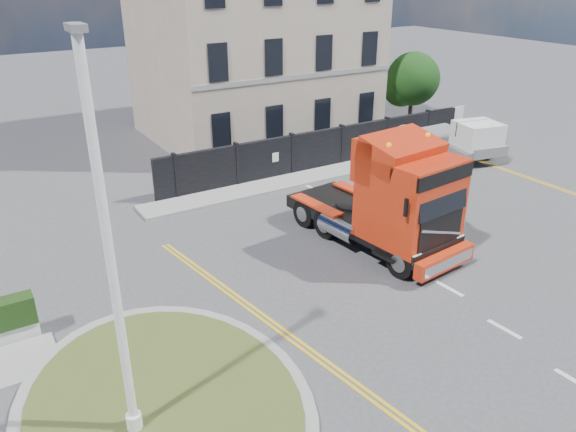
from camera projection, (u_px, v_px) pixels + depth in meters
ground at (331, 273)px, 18.98m from camera, size 120.00×120.00×0.00m
traffic_island at (164, 402)px, 13.28m from camera, size 6.80×6.80×0.17m
hoarding_fence at (334, 147)px, 28.68m from camera, size 18.80×0.25×2.00m
georgian_building at (253, 36)px, 32.29m from camera, size 12.30×10.30×12.80m
tree at (410, 81)px, 33.97m from camera, size 3.20×3.20×4.80m
pavement_far at (335, 171)px, 28.11m from camera, size 20.00×1.60×0.12m
truck at (394, 202)px, 19.71m from camera, size 3.37×7.32×4.24m
flatbed_pickup at (467, 138)px, 29.51m from camera, size 3.11×5.52×2.15m
lamppost_island at (109, 254)px, 10.66m from camera, size 0.27×0.54×8.70m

